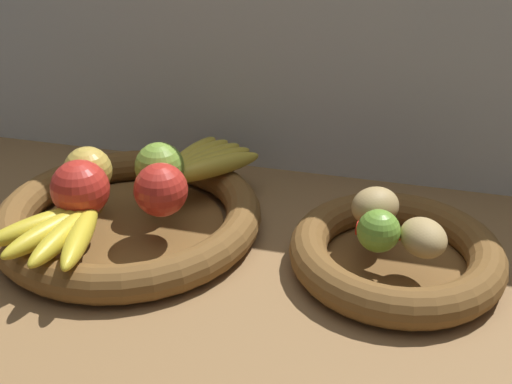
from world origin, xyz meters
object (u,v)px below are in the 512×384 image
Objects in this scene: lime_near at (378,231)px; fruit_bowl_left at (130,216)px; apple_red_right at (161,190)px; banana_bunch_back at (200,163)px; apple_golden_left at (88,170)px; apple_red_front at (80,189)px; apple_green_back at (160,167)px; banana_bunch_front at (60,230)px; chili_pepper at (397,236)px; potato_oblong at (375,206)px; potato_small at (423,237)px; fruit_bowl_right at (396,254)px.

fruit_bowl_left is at bearing 174.17° from lime_near.
banana_bunch_back is (0.73, 13.65, -2.16)cm from apple_red_right.
apple_golden_left is (-6.42, 1.03, 6.24)cm from fruit_bowl_left.
lime_near is at bearing 2.12° from apple_red_front.
apple_golden_left reaches higher than lime_near.
banana_bunch_back is at bearing 61.80° from apple_green_back.
apple_golden_left reaches higher than banana_bunch_back.
fruit_bowl_left is 2.36× the size of banana_bunch_front.
banana_bunch_back is at bearing 167.25° from chili_pepper.
fruit_bowl_left is 35.49cm from potato_oblong.
fruit_bowl_left is 5.20× the size of apple_red_right.
apple_red_front reaches higher than potato_small.
apple_green_back reaches higher than fruit_bowl_right.
apple_green_back is (9.78, 3.49, 0.14)cm from apple_golden_left.
apple_green_back is at bearing 113.94° from apple_red_right.
banana_bunch_front reaches higher than fruit_bowl_right.
banana_bunch_front is (2.66, -12.88, -2.07)cm from apple_golden_left.
chili_pepper is (31.27, -13.06, -0.53)cm from banana_bunch_back.
banana_bunch_back is 2.77× the size of potato_small.
apple_golden_left is 1.05× the size of potato_small.
apple_red_front reaches higher than apple_red_right.
banana_bunch_front is (-3.76, -11.86, 4.17)cm from fruit_bowl_left.
chili_pepper is at bearing 155.35° from potato_small.
banana_bunch_back is (7.07, 11.44, 4.29)cm from fruit_bowl_left.
apple_golden_left reaches higher than chili_pepper.
fruit_bowl_right is 3.56× the size of apple_red_front.
banana_bunch_back is (11.27, 16.60, -2.43)cm from apple_red_front.
potato_small is (34.37, -14.48, 0.69)cm from banana_bunch_back.
banana_bunch_back is 29.29cm from potato_oblong.
fruit_bowl_right is at bearing 15.71° from banana_bunch_front.
apple_red_front is (2.23, -6.18, 0.48)cm from apple_golden_left.
apple_red_front is at bearing -129.13° from fruit_bowl_left.
fruit_bowl_right is 35.91cm from apple_green_back.
apple_red_front is (-4.20, -5.16, 6.71)cm from fruit_bowl_left.
potato_small is (41.43, -3.03, 4.98)cm from fruit_bowl_left.
chili_pepper is at bearing 1.07° from apple_red_right.
fruit_bowl_right is at bearing -1.31° from apple_golden_left.
fruit_bowl_left is 36.55cm from lime_near.
potato_oblong is (31.64, -1.87, -1.06)cm from apple_green_back.
lime_near reaches higher than banana_bunch_back.
apple_red_right is at bearing -176.06° from fruit_bowl_right.
chili_pepper is (2.39, 2.06, -1.69)cm from lime_near.
banana_bunch_front is at bearing -86.27° from apple_red_front.
apple_green_back is at bearing 53.40° from fruit_bowl_left.
apple_golden_left is at bearing 109.79° from apple_red_front.
fruit_bowl_right is 4.28× the size of potato_oblong.
banana_bunch_front reaches higher than chili_pepper.
potato_small is at bearing 2.67° from apple_red_front.
potato_oblong is (-3.41, 2.65, 5.30)cm from fruit_bowl_right.
potato_small is (6.44, -5.68, -0.34)cm from potato_oblong.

